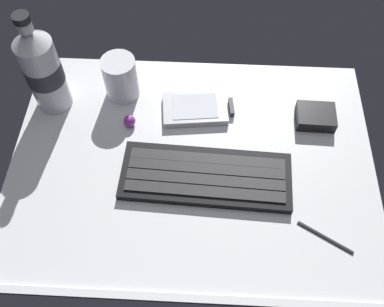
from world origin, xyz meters
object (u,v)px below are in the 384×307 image
object	(u,v)px
juice_cup	(121,79)
trackball_mouse	(130,121)
handheld_device	(198,109)
keyboard	(206,176)
charger_block	(316,117)
stylus_pen	(325,237)
water_bottle	(43,69)

from	to	relation	value
juice_cup	trackball_mouse	world-z (taller)	juice_cup
handheld_device	juice_cup	world-z (taller)	juice_cup
keyboard	charger_block	distance (cm)	24.01
trackball_mouse	keyboard	bearing A→B (deg)	-36.81
keyboard	trackball_mouse	world-z (taller)	trackball_mouse
handheld_device	stylus_pen	distance (cm)	32.27
handheld_device	juice_cup	xyz separation A→B (cm)	(-14.86, 3.87, 3.18)
water_bottle	stylus_pen	world-z (taller)	water_bottle
keyboard	charger_block	xyz separation A→B (cm)	(19.91, 13.40, 0.39)
handheld_device	juice_cup	distance (cm)	15.68
water_bottle	handheld_device	bearing A→B (deg)	-1.90
keyboard	water_bottle	world-z (taller)	water_bottle
keyboard	handheld_device	world-z (taller)	keyboard
charger_block	stylus_pen	size ratio (longest dim) A/B	0.74
juice_cup	charger_block	bearing A→B (deg)	-7.83
keyboard	trackball_mouse	distance (cm)	18.05
keyboard	stylus_pen	distance (cm)	21.62
charger_block	trackball_mouse	world-z (taller)	charger_block
water_bottle	keyboard	bearing A→B (deg)	-27.76
handheld_device	trackball_mouse	xyz separation A→B (cm)	(-12.58, -3.76, 0.37)
keyboard	stylus_pen	bearing A→B (deg)	-27.02
handheld_device	water_bottle	size ratio (longest dim) A/B	0.64
trackball_mouse	stylus_pen	distance (cm)	39.52
handheld_device	stylus_pen	world-z (taller)	handheld_device
water_bottle	stylus_pen	size ratio (longest dim) A/B	2.19
charger_block	trackball_mouse	xyz separation A→B (cm)	(-34.36, -2.59, -0.10)
charger_block	trackball_mouse	distance (cm)	34.46
keyboard	stylus_pen	size ratio (longest dim) A/B	3.10
charger_block	keyboard	bearing A→B (deg)	-146.06
trackball_mouse	water_bottle	bearing A→B (deg)	162.66
keyboard	juice_cup	size ratio (longest dim) A/B	3.46
juice_cup	water_bottle	xyz separation A→B (cm)	(-12.70, -2.95, 5.10)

